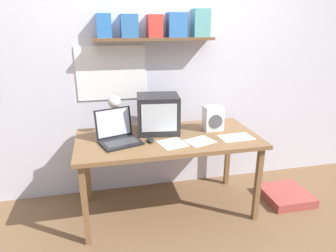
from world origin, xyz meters
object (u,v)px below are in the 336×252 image
corner_desk (168,143)px  crt_monitor (158,114)px  juice_glass (220,116)px  open_notebook (200,141)px  space_heater (213,118)px  printed_handout (173,144)px  floor_cushion (286,195)px  loose_paper_near_monitor (236,137)px  computer_mouse (150,140)px  laptop (118,134)px  desk_lamp (115,107)px

corner_desk → crt_monitor: (-0.06, 0.15, 0.23)m
juice_glass → open_notebook: (-0.36, -0.45, -0.06)m
space_heater → printed_handout: (-0.44, -0.26, -0.11)m
crt_monitor → open_notebook: 0.46m
printed_handout → floor_cushion: bearing=2.9°
juice_glass → printed_handout: 0.75m
space_heater → open_notebook: 0.35m
loose_paper_near_monitor → floor_cushion: (0.61, 0.05, -0.69)m
computer_mouse → open_notebook: bearing=-11.9°
computer_mouse → floor_cushion: computer_mouse is taller
crt_monitor → juice_glass: 0.68m
space_heater → printed_handout: 0.52m
open_notebook → printed_handout: bearing=179.7°
corner_desk → crt_monitor: 0.28m
laptop → loose_paper_near_monitor: 1.02m
laptop → floor_cushion: laptop is taller
desk_lamp → space_heater: 0.90m
laptop → loose_paper_near_monitor: bearing=-26.1°
computer_mouse → printed_handout: computer_mouse is taller
floor_cushion → desk_lamp: bearing=170.4°
corner_desk → open_notebook: size_ratio=5.78×
laptop → open_notebook: size_ratio=1.44×
crt_monitor → desk_lamp: bearing=-176.2°
floor_cushion → open_notebook: bearing=-176.3°
juice_glass → floor_cushion: size_ratio=0.33×
laptop → desk_lamp: bearing=73.2°
loose_paper_near_monitor → space_heater: bearing=117.7°
space_heater → corner_desk: bearing=-167.9°
corner_desk → printed_handout: 0.17m
computer_mouse → printed_handout: (0.17, -0.08, -0.01)m
printed_handout → open_notebook: bearing=-0.3°
desk_lamp → juice_glass: desk_lamp is taller
space_heater → floor_cushion: size_ratio=0.52×
desk_lamp → open_notebook: size_ratio=1.31×
corner_desk → laptop: bearing=-179.1°
juice_glass → printed_handout: bearing=-142.9°
desk_lamp → corner_desk: bearing=-19.6°
computer_mouse → open_notebook: size_ratio=0.41×
open_notebook → space_heater: bearing=50.8°
crt_monitor → loose_paper_near_monitor: size_ratio=1.38×
loose_paper_near_monitor → desk_lamp: bearing=162.4°
corner_desk → open_notebook: open_notebook is taller
crt_monitor → laptop: 0.42m
computer_mouse → floor_cushion: (1.35, -0.02, -0.70)m
printed_handout → floor_cushion: (1.18, 0.06, -0.69)m
corner_desk → juice_glass: 0.68m
corner_desk → printed_handout: (0.00, -0.16, 0.06)m
laptop → loose_paper_near_monitor: size_ratio=1.34×
space_heater → loose_paper_near_monitor: space_heater is taller
open_notebook → floor_cushion: 1.17m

